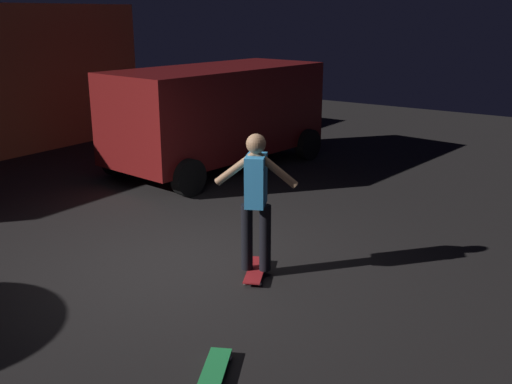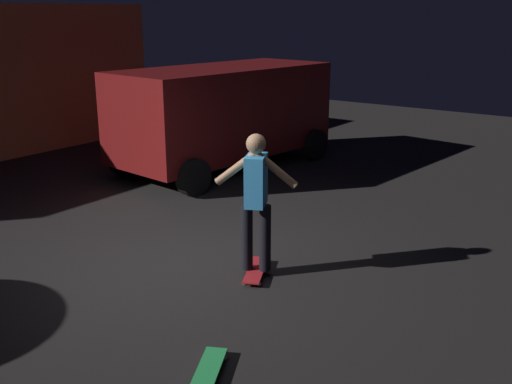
{
  "view_description": "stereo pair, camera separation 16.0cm",
  "coord_description": "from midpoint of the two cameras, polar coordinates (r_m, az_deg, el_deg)",
  "views": [
    {
      "loc": [
        -5.09,
        -4.66,
        3.06
      ],
      "look_at": [
        0.32,
        -0.92,
        1.05
      ],
      "focal_mm": 41.44,
      "sensor_mm": 36.0,
      "label": 1
    },
    {
      "loc": [
        -4.99,
        -4.79,
        3.06
      ],
      "look_at": [
        0.32,
        -0.92,
        1.05
      ],
      "focal_mm": 41.44,
      "sensor_mm": 36.0,
      "label": 2
    }
  ],
  "objects": [
    {
      "name": "skateboard_spare",
      "position": [
        5.37,
        -3.84,
        -17.04
      ],
      "size": [
        0.79,
        0.53,
        0.07
      ],
      "color": "green",
      "rests_on": "ground_plane"
    },
    {
      "name": "parked_van",
      "position": [
        11.96,
        -2.71,
        7.82
      ],
      "size": [
        4.77,
        2.62,
        2.03
      ],
      "color": "maroon",
      "rests_on": "ground_plane"
    },
    {
      "name": "skater",
      "position": [
        6.88,
        0.67,
        -0.11
      ],
      "size": [
        0.52,
        0.92,
        1.67
      ],
      "color": "black",
      "rests_on": "skateboard_ridden"
    },
    {
      "name": "ground_plane",
      "position": [
        7.55,
        -6.5,
        -7.02
      ],
      "size": [
        28.0,
        28.0,
        0.0
      ],
      "primitive_type": "plane",
      "color": "black"
    },
    {
      "name": "skateboard_ridden",
      "position": [
        7.23,
        0.64,
        -7.57
      ],
      "size": [
        0.79,
        0.53,
        0.07
      ],
      "color": "#AD1E23",
      "rests_on": "ground_plane"
    }
  ]
}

